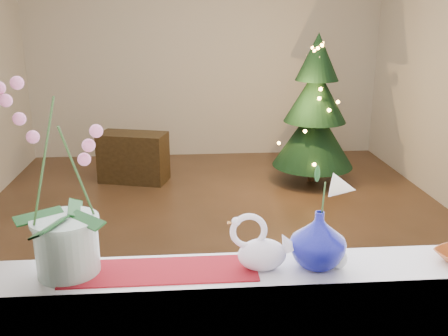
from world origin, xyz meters
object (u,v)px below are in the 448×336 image
at_px(orchid_pot, 60,181).
at_px(swan, 262,243).
at_px(paperweight, 337,258).
at_px(side_table, 134,157).
at_px(xmas_tree, 315,110).
at_px(blue_vase, 318,235).

bearing_deg(orchid_pot, swan, -2.03).
distance_m(paperweight, side_table, 4.05).
xyz_separation_m(swan, xmas_tree, (1.14, 3.64, -0.21)).
distance_m(blue_vase, side_table, 4.02).
bearing_deg(xmas_tree, swan, -107.44).
bearing_deg(blue_vase, side_table, 105.55).
height_order(swan, side_table, swan).
bearing_deg(orchid_pot, blue_vase, -1.12).
bearing_deg(swan, orchid_pot, -170.01).
xyz_separation_m(orchid_pot, swan, (0.70, -0.02, -0.25)).
bearing_deg(xmas_tree, orchid_pot, -116.94).
distance_m(orchid_pot, paperweight, 1.02).
bearing_deg(side_table, blue_vase, -58.74).
distance_m(orchid_pot, side_table, 3.92).
height_order(swan, xmas_tree, xmas_tree).
height_order(swan, blue_vase, blue_vase).
xyz_separation_m(paperweight, xmas_tree, (0.87, 3.66, -0.14)).
bearing_deg(blue_vase, paperweight, -17.72).
height_order(blue_vase, xmas_tree, xmas_tree).
distance_m(blue_vase, paperweight, 0.11).
distance_m(swan, xmas_tree, 3.83).
bearing_deg(blue_vase, swan, -178.07).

